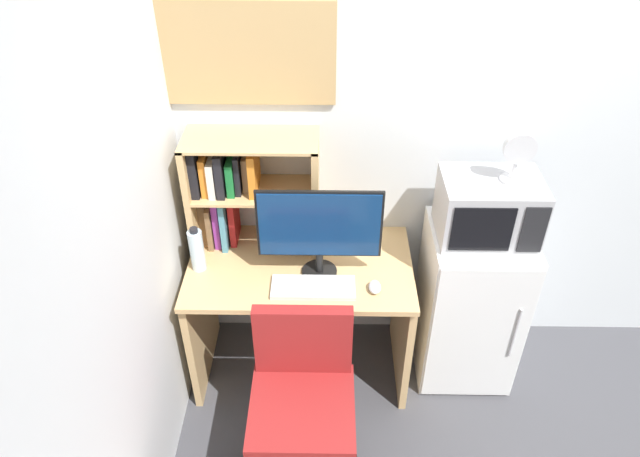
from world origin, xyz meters
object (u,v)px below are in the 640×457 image
object	(u,v)px
hutch_bookshelf	(236,187)
wall_corkboard	(248,54)
desk_fan	(518,155)
water_bottle	(197,250)
mini_fridge	(469,304)
monitor	(319,228)
desk_chair	(303,411)
microwave	(489,209)
keyboard	(313,287)
computer_mouse	(375,287)

from	to	relation	value
hutch_bookshelf	wall_corkboard	xyz separation A→B (m)	(0.09, 0.12, 0.62)
wall_corkboard	desk_fan	bearing A→B (deg)	-13.14
hutch_bookshelf	wall_corkboard	distance (m)	0.64
water_bottle	mini_fridge	world-z (taller)	water_bottle
monitor	wall_corkboard	size ratio (longest dim) A/B	0.74
hutch_bookshelf	desk_chair	xyz separation A→B (m)	(0.35, -0.79, -0.70)
mini_fridge	desk_chair	bearing A→B (deg)	-143.70
microwave	hutch_bookshelf	bearing A→B (deg)	172.66
water_bottle	mini_fridge	size ratio (longest dim) A/B	0.26
hutch_bookshelf	desk_fan	size ratio (longest dim) A/B	2.61
keyboard	computer_mouse	distance (m)	0.29
mini_fridge	microwave	xyz separation A→B (m)	(0.00, 0.00, 0.61)
monitor	keyboard	bearing A→B (deg)	-103.08
computer_mouse	microwave	xyz separation A→B (m)	(0.53, 0.22, 0.30)
water_bottle	microwave	world-z (taller)	microwave
water_bottle	wall_corkboard	world-z (taller)	wall_corkboard
mini_fridge	desk_chair	distance (m)	1.07
hutch_bookshelf	mini_fridge	distance (m)	1.37
hutch_bookshelf	microwave	xyz separation A→B (m)	(1.21, -0.16, -0.01)
monitor	microwave	xyz separation A→B (m)	(0.79, 0.10, 0.05)
mini_fridge	microwave	world-z (taller)	microwave
desk_chair	computer_mouse	bearing A→B (deg)	51.49
keyboard	mini_fridge	world-z (taller)	mini_fridge
hutch_bookshelf	desk_fan	xyz separation A→B (m)	(1.28, -0.16, 0.28)
computer_mouse	microwave	bearing A→B (deg)	22.57
monitor	keyboard	xyz separation A→B (m)	(-0.03, -0.12, -0.26)
hutch_bookshelf	mini_fridge	bearing A→B (deg)	-7.48
desk_fan	wall_corkboard	bearing A→B (deg)	166.86
mini_fridge	wall_corkboard	world-z (taller)	wall_corkboard
computer_mouse	desk_chair	size ratio (longest dim) A/B	0.10
mini_fridge	desk_fan	xyz separation A→B (m)	(0.08, -0.00, 0.90)
water_bottle	mini_fridge	distance (m)	1.44
mini_fridge	desk_fan	world-z (taller)	desk_fan
keyboard	microwave	world-z (taller)	microwave
monitor	keyboard	distance (m)	0.29
computer_mouse	monitor	bearing A→B (deg)	155.08
hutch_bookshelf	water_bottle	size ratio (longest dim) A/B	2.62
monitor	computer_mouse	distance (m)	0.38
mini_fridge	hutch_bookshelf	bearing A→B (deg)	172.52
computer_mouse	keyboard	bearing A→B (deg)	179.31
monitor	mini_fridge	world-z (taller)	monitor
keyboard	water_bottle	world-z (taller)	water_bottle
monitor	microwave	distance (m)	0.80
computer_mouse	mini_fridge	size ratio (longest dim) A/B	0.10
keyboard	desk_fan	bearing A→B (deg)	13.23
hutch_bookshelf	desk_chair	distance (m)	1.11
hutch_bookshelf	mini_fridge	size ratio (longest dim) A/B	0.69
hutch_bookshelf	computer_mouse	size ratio (longest dim) A/B	7.01
hutch_bookshelf	desk_fan	distance (m)	1.32
keyboard	water_bottle	bearing A→B (deg)	165.67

